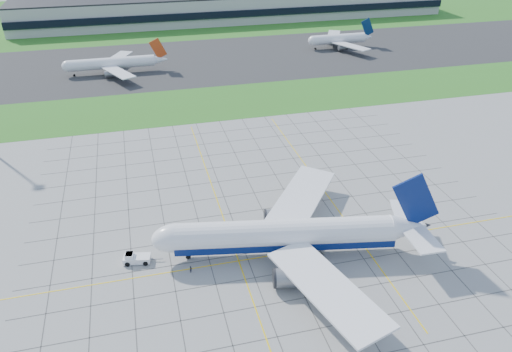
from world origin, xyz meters
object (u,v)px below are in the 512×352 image
Objects in this scene: pushback_tug at (136,258)px; distant_jet_2 at (340,39)px; airliner at (287,235)px; crew_near at (191,269)px; crew_far at (418,249)px; distant_jet_1 at (113,63)px.

distant_jet_2 is at bearing 64.32° from pushback_tug.
airliner reaches higher than distant_jet_2.
crew_near is at bearing -122.29° from distant_jet_2.
pushback_tug is 60.53m from crew_far.
distant_jet_1 reaches higher than pushback_tug.
pushback_tug is 132.59m from distant_jet_1.
pushback_tug is 0.20× the size of distant_jet_2.
pushback_tug is 5.38× the size of crew_near.
distant_jet_2 is at bearing -0.02° from crew_near.
distant_jet_1 is at bearing 158.83° from crew_far.
airliner reaches higher than pushback_tug.
distant_jet_2 is at bearing 74.03° from airliner.
crew_far is 0.04× the size of distant_jet_1.
airliner reaches higher than crew_far.
pushback_tug is 181.61m from distant_jet_2.
crew_far is at bearing -2.00° from airliner.
airliner is 1.41× the size of distant_jet_2.
airliner is 38.88× the size of crew_near.
distant_jet_2 is at bearing 7.23° from distant_jet_1.
pushback_tug is at bearing -88.65° from distant_jet_1.
crew_near is 0.04× the size of distant_jet_2.
pushback_tug is at bearing -179.33° from airliner.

